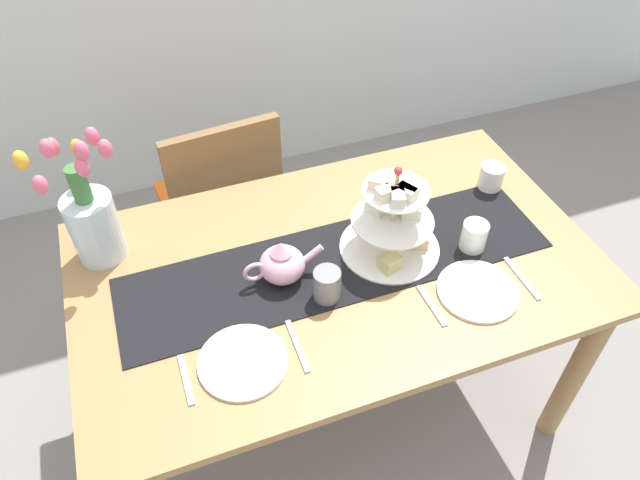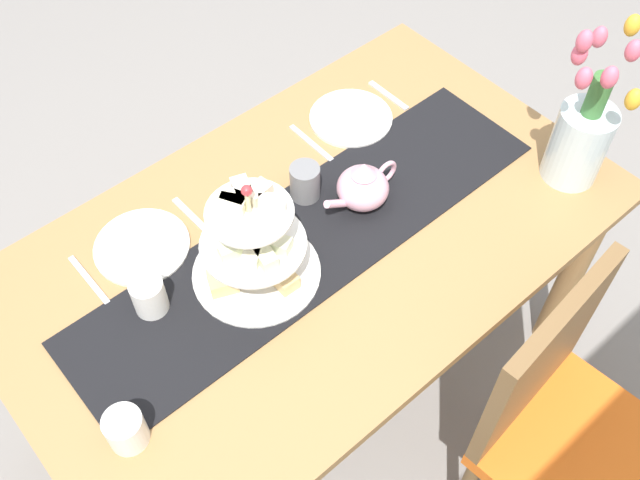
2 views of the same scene
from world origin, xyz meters
The scene contains 16 objects.
ground_plane centered at (0.00, 0.00, 0.00)m, with size 8.00×8.00×0.00m, color gray.
dining_table centered at (0.00, 0.00, 0.64)m, with size 1.53×0.91×0.75m.
chair_left centered at (-0.21, 0.68, 0.50)m, with size 0.46×0.46×0.91m.
table_runner centered at (0.00, 0.00, 0.76)m, with size 1.28×0.32×0.00m, color black.
tiered_cake_stand centered at (0.17, 0.00, 0.86)m, with size 0.30×0.30×0.30m.
teapot centered at (-0.17, 0.00, 0.81)m, with size 0.24×0.13×0.14m.
tulip_vase centered at (-0.64, 0.28, 0.90)m, with size 0.23×0.22×0.43m.
cream_jug centered at (0.61, 0.15, 0.80)m, with size 0.08×0.08×0.09m, color white.
dinner_plate_left centered at (-0.35, -0.24, 0.76)m, with size 0.23×0.23×0.01m, color white.
fork_left centered at (-0.49, -0.24, 0.76)m, with size 0.02×0.15×0.01m, color silver.
knife_left centered at (-0.20, -0.24, 0.76)m, with size 0.01×0.17×0.01m, color silver.
dinner_plate_right centered at (0.33, -0.24, 0.76)m, with size 0.23×0.23×0.01m, color white.
fork_right centered at (0.18, -0.24, 0.76)m, with size 0.02×0.15×0.01m, color silver.
knife_right centered at (0.47, -0.24, 0.76)m, with size 0.01×0.17×0.01m, color silver.
mug_grey centered at (-0.07, -0.11, 0.81)m, with size 0.08×0.08×0.10m, color slate.
mug_white_text centered at (0.40, -0.08, 0.80)m, with size 0.08×0.08×0.10m, color white.
Camera 2 is at (0.69, 0.82, 2.15)m, focal length 40.68 mm.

